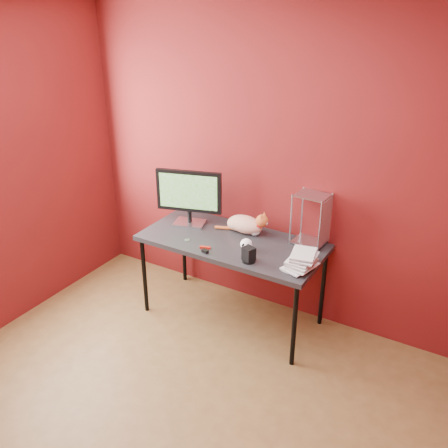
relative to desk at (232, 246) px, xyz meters
The scene contains 11 objects.
room 1.57m from the desk, 83.75° to the right, with size 3.52×3.52×2.61m.
desk is the anchor object (origin of this frame).
monitor 0.58m from the desk, behind, with size 0.55×0.25×0.49m.
cat 0.22m from the desk, 81.96° to the left, with size 0.47×0.18×0.22m.
skull_mug 0.22m from the desk, 26.18° to the right, with size 0.10×0.10×0.09m.
speaker 0.38m from the desk, 40.85° to the right, with size 0.11×0.10×0.12m.
book_stack 0.94m from the desk, 11.72° to the right, with size 0.23×0.27×1.36m.
wire_rack 0.67m from the desk, 26.42° to the left, with size 0.26×0.22×0.42m.
pocket_knife 0.26m from the desk, 115.99° to the right, with size 0.09×0.02×0.02m, color #A1140C.
black_gadget 0.31m from the desk, 104.76° to the right, with size 0.05×0.03×0.03m, color black.
washer 0.37m from the desk, 149.72° to the right, with size 0.05×0.05×0.00m, color #A5A5AA.
Camera 1 is at (1.62, -1.78, 2.61)m, focal length 40.00 mm.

